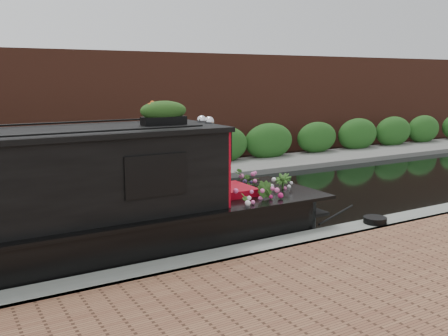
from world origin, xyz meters
TOP-DOWN VIEW (x-y plane):
  - ground at (0.00, 0.00)m, footprint 80.00×80.00m
  - near_bank_coping at (0.00, -3.30)m, footprint 40.00×0.60m
  - far_bank_path at (0.00, 4.20)m, footprint 40.00×2.40m
  - far_hedge at (0.00, 5.10)m, footprint 40.00×1.10m
  - far_brick_wall at (0.00, 7.20)m, footprint 40.00×1.00m
  - rope_fender at (2.56, -1.85)m, footprint 0.38×0.36m
  - coiled_mooring_rope at (3.15, -3.31)m, footprint 0.46×0.46m

SIDE VIEW (x-z plane):
  - ground at x=0.00m, z-range 0.00..0.00m
  - near_bank_coping at x=0.00m, z-range -0.25..0.25m
  - far_bank_path at x=0.00m, z-range -0.17..0.17m
  - far_hedge at x=0.00m, z-range -1.40..1.40m
  - far_brick_wall at x=0.00m, z-range -4.00..4.00m
  - rope_fender at x=2.56m, z-range 0.00..0.38m
  - coiled_mooring_rope at x=3.15m, z-range 0.25..0.37m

